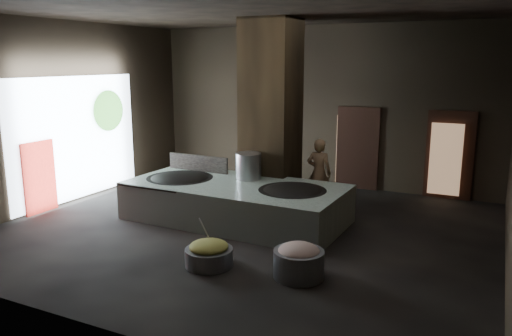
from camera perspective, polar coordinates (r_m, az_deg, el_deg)
The scene contains 27 objects.
floor at distance 10.80m, azimuth -1.12°, elevation -7.14°, with size 10.00×9.00×0.10m, color black.
ceiling at distance 10.25m, azimuth -1.23°, elevation 17.92°, with size 10.00×9.00×0.10m, color black.
back_wall at distance 14.45m, azimuth 7.20°, elevation 7.02°, with size 10.00×0.10×4.50m, color black.
front_wall at distance 6.62m, azimuth -19.53°, elevation 0.38°, with size 10.00×0.10×4.50m, color black.
left_wall at distance 13.36m, azimuth -20.91°, elevation 5.90°, with size 0.10×9.00×4.50m, color black.
pillar at distance 12.10m, azimuth 1.71°, elevation 6.13°, with size 1.20×1.20×4.50m, color black.
hearth_platform at distance 11.22m, azimuth -2.37°, elevation -3.89°, with size 4.84×2.31×0.84m, color #AEC1B0.
platform_cap at distance 11.12m, azimuth -2.39°, elevation -1.94°, with size 4.74×2.27×0.03m, color black.
wok_left at distance 11.84m, azimuth -8.68°, elevation -1.52°, with size 1.53×1.53×0.42m, color black.
wok_left_rim at distance 11.82m, azimuth -8.69°, elevation -1.19°, with size 1.56×1.56×0.05m, color black.
wok_right at distance 10.62m, azimuth 4.17°, elevation -3.00°, with size 1.42×1.42×0.40m, color black.
wok_right_rim at distance 10.60m, azimuth 4.17°, elevation -2.63°, with size 1.45×1.45×0.05m, color black.
stock_pot at distance 11.50m, azimuth -0.88°, elevation 0.16°, with size 0.59×0.59×0.63m, color #A0A1A7.
splash_guard at distance 12.42m, azimuth -6.63°, elevation 0.51°, with size 1.68×0.06×0.42m, color black.
cook at distance 12.25m, azimuth 7.21°, elevation -0.55°, with size 0.62×0.40×1.69m, color #956F4C.
veg_basin at distance 8.91m, azimuth -5.39°, elevation -10.09°, with size 0.84×0.84×0.31m, color slate.
veg_fill at distance 8.84m, azimuth -5.41°, elevation -8.92°, with size 0.69×0.69×0.21m, color olive.
ladle at distance 8.97m, azimuth -5.76°, elevation -7.26°, with size 0.02×0.02×0.66m, color #A0A1A7.
meat_basin at distance 8.43m, azimuth 4.90°, elevation -10.85°, with size 0.84×0.84×0.46m, color slate.
meat_fill at distance 8.35m, azimuth 4.93°, elevation -9.47°, with size 0.70×0.70×0.27m, color #B07669.
doorway_near at distance 14.16m, azimuth 11.53°, elevation 2.07°, with size 1.18×0.08×2.38m, color black.
doorway_near_glow at distance 14.28m, azimuth 10.78°, elevation 1.98°, with size 0.83×0.04×1.97m, color #8C6647.
doorway_far at distance 13.77m, azimuth 21.23°, elevation 1.20°, with size 1.18×0.08×2.38m, color black.
doorway_far_glow at distance 13.65m, azimuth 20.84°, elevation 0.92°, with size 0.78×0.04×1.85m, color #8C6647.
left_opening at distance 13.50m, azimuth -19.80°, elevation 3.26°, with size 0.04×4.20×3.10m, color white.
pavilion_sliver at distance 12.72m, azimuth -23.51°, elevation -0.99°, with size 0.05×0.90×1.70m, color maroon.
tree_silhouette at distance 14.14m, azimuth -16.49°, elevation 6.30°, with size 0.28×1.10×1.10m, color #194714.
Camera 1 is at (4.68, -9.06, 3.52)m, focal length 35.00 mm.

